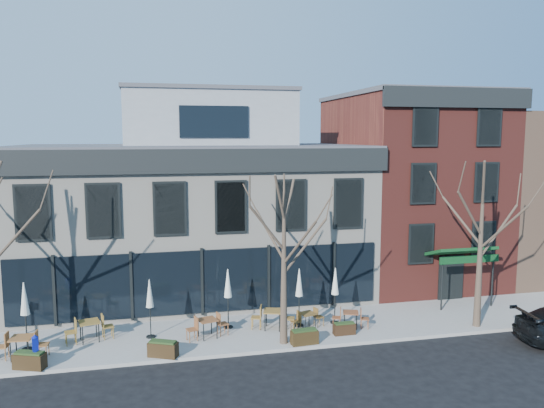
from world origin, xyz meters
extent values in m
plane|color=black|center=(0.00, 0.00, 0.00)|extent=(120.00, 120.00, 0.00)
cube|color=gray|center=(3.25, -2.15, 0.07)|extent=(33.50, 4.70, 0.15)
cube|color=beige|center=(0.00, 5.00, 4.00)|extent=(18.00, 10.00, 8.00)
cube|color=#47474C|center=(0.00, 5.00, 8.05)|extent=(18.30, 10.30, 0.30)
cube|color=black|center=(0.00, -0.12, 7.55)|extent=(18.30, 0.25, 1.10)
cube|color=black|center=(-9.12, 5.00, 7.55)|extent=(0.25, 10.30, 1.10)
cube|color=black|center=(0.00, -0.06, 1.90)|extent=(17.20, 0.12, 3.00)
cube|color=black|center=(-9.06, 4.00, 1.90)|extent=(0.12, 7.50, 3.00)
cube|color=gray|center=(1.00, 6.00, 9.60)|extent=(9.00, 6.50, 3.00)
cube|color=maroon|center=(13.00, 5.00, 5.50)|extent=(8.00, 10.00, 11.00)
cube|color=#47474C|center=(13.00, 5.00, 11.05)|extent=(8.20, 10.20, 0.25)
cube|color=black|center=(13.00, -0.12, 10.60)|extent=(8.20, 0.25, 1.00)
cube|color=#0C3516|center=(13.00, -0.85, 2.90)|extent=(3.20, 1.66, 0.67)
cube|color=black|center=(13.00, -0.05, 1.25)|extent=(1.40, 0.10, 2.50)
cube|color=#8C664C|center=(23.00, 6.00, 5.00)|extent=(12.00, 12.00, 10.00)
cylinder|color=#382B21|center=(-7.43, -3.01, 4.68)|extent=(2.23, 0.50, 2.48)
cone|color=#382B21|center=(3.00, -3.90, 3.67)|extent=(0.34, 0.34, 7.04)
cylinder|color=#382B21|center=(3.95, -3.73, 4.18)|extent=(2.00, 0.46, 2.21)
cylinder|color=#382B21|center=(2.60, -3.04, 4.59)|extent=(0.93, 1.84, 1.91)
cylinder|color=#382B21|center=(2.25, -4.17, 5.04)|extent=(1.61, 0.68, 1.97)
cylinder|color=#382B21|center=(3.40, -4.76, 4.51)|extent=(0.93, 1.83, 2.03)
cone|color=#382B21|center=(12.00, -3.90, 3.89)|extent=(0.34, 0.34, 7.48)
cylinder|color=#382B21|center=(13.01, -3.72, 4.43)|extent=(2.12, 0.48, 2.35)
cylinder|color=#382B21|center=(11.57, -2.99, 4.86)|extent=(0.98, 1.94, 2.03)
cylinder|color=#382B21|center=(11.20, -4.19, 5.35)|extent=(1.71, 0.71, 2.09)
cylinder|color=#382B21|center=(12.42, -4.81, 4.78)|extent=(0.98, 1.94, 2.16)
cylinder|color=#0B1998|center=(-6.52, -4.20, 0.49)|extent=(0.20, 0.20, 0.69)
cube|color=#0B1998|center=(-6.52, -4.20, 1.08)|extent=(0.25, 0.22, 0.49)
cone|color=#0B1998|center=(-6.52, -4.20, 1.37)|extent=(0.25, 0.25, 0.12)
cube|color=brown|center=(-7.22, -3.17, 0.98)|extent=(0.86, 0.86, 0.05)
cylinder|color=black|center=(-7.56, -3.47, 0.56)|extent=(0.05, 0.05, 0.82)
cylinder|color=black|center=(-6.92, -3.52, 0.56)|extent=(0.05, 0.05, 0.82)
cylinder|color=black|center=(-7.51, -2.83, 0.56)|extent=(0.05, 0.05, 0.82)
cylinder|color=black|center=(-6.87, -2.88, 0.56)|extent=(0.05, 0.05, 0.82)
cube|color=brown|center=(-4.88, -1.92, 0.99)|extent=(0.98, 0.98, 0.05)
cylinder|color=black|center=(-5.11, -2.31, 0.56)|extent=(0.05, 0.05, 0.82)
cylinder|color=black|center=(-4.48, -2.15, 0.56)|extent=(0.05, 0.05, 0.82)
cylinder|color=black|center=(-5.27, -1.69, 0.56)|extent=(0.05, 0.05, 0.82)
cylinder|color=black|center=(-4.65, -1.53, 0.56)|extent=(0.05, 0.05, 0.82)
cube|color=brown|center=(-0.02, -2.62, 0.94)|extent=(0.93, 0.93, 0.04)
cylinder|color=black|center=(-0.22, -2.99, 0.54)|extent=(0.04, 0.04, 0.77)
cylinder|color=black|center=(0.35, -2.82, 0.54)|extent=(0.04, 0.04, 0.77)
cylinder|color=black|center=(-0.39, -2.41, 0.54)|extent=(0.04, 0.04, 0.77)
cylinder|color=black|center=(0.18, -2.25, 0.54)|extent=(0.04, 0.04, 0.77)
cube|color=brown|center=(2.91, -2.24, 0.98)|extent=(1.00, 1.00, 0.05)
cylinder|color=black|center=(2.52, -2.45, 0.56)|extent=(0.05, 0.05, 0.82)
cylinder|color=black|center=(3.12, -2.64, 0.56)|extent=(0.05, 0.05, 0.82)
cylinder|color=black|center=(2.71, -1.84, 0.56)|extent=(0.05, 0.05, 0.82)
cylinder|color=black|center=(3.31, -2.03, 0.56)|extent=(0.05, 0.05, 0.82)
cube|color=brown|center=(4.44, -2.52, 0.84)|extent=(0.82, 0.82, 0.04)
cylinder|color=black|center=(4.26, -2.85, 0.49)|extent=(0.04, 0.04, 0.68)
cylinder|color=black|center=(4.77, -2.69, 0.49)|extent=(0.04, 0.04, 0.68)
cylinder|color=black|center=(4.11, -2.34, 0.49)|extent=(0.04, 0.04, 0.68)
cylinder|color=black|center=(4.61, -2.19, 0.49)|extent=(0.04, 0.04, 0.68)
cube|color=brown|center=(6.36, -2.83, 0.85)|extent=(0.86, 0.86, 0.04)
cylinder|color=black|center=(6.02, -2.99, 0.49)|extent=(0.04, 0.04, 0.69)
cylinder|color=black|center=(6.52, -3.17, 0.49)|extent=(0.04, 0.04, 0.69)
cylinder|color=black|center=(6.20, -2.49, 0.49)|extent=(0.04, 0.04, 0.69)
cylinder|color=black|center=(6.70, -2.67, 0.49)|extent=(0.04, 0.04, 0.69)
cylinder|color=black|center=(-7.22, -2.33, 0.18)|extent=(0.45, 0.45, 0.06)
cylinder|color=black|center=(-7.22, -2.33, 1.27)|extent=(0.05, 0.05, 2.23)
cone|color=beige|center=(-7.22, -2.33, 2.28)|extent=(0.36, 0.36, 1.32)
cylinder|color=black|center=(-2.38, -2.05, 0.18)|extent=(0.41, 0.41, 0.06)
cylinder|color=black|center=(-2.38, -2.05, 1.16)|extent=(0.05, 0.05, 2.03)
cone|color=beige|center=(-2.38, -2.05, 2.08)|extent=(0.33, 0.33, 1.20)
cylinder|color=black|center=(1.00, -1.66, 0.18)|extent=(0.43, 0.43, 0.06)
cylinder|color=black|center=(1.00, -1.66, 1.23)|extent=(0.05, 0.05, 2.16)
cone|color=silver|center=(1.00, -1.66, 2.21)|extent=(0.35, 0.35, 1.27)
cylinder|color=black|center=(4.16, -2.12, 0.18)|extent=(0.42, 0.42, 0.06)
cylinder|color=black|center=(4.16, -2.12, 1.21)|extent=(0.05, 0.05, 2.12)
cone|color=silver|center=(4.16, -2.12, 2.17)|extent=(0.35, 0.35, 1.25)
cylinder|color=black|center=(5.85, -2.14, 0.18)|extent=(0.41, 0.41, 0.06)
cylinder|color=black|center=(5.85, -2.14, 1.19)|extent=(0.05, 0.05, 2.07)
cone|color=silver|center=(5.85, -2.14, 2.13)|extent=(0.34, 0.34, 1.22)
cube|color=black|center=(-6.74, -4.20, 0.44)|extent=(1.24, 0.83, 0.57)
cube|color=#1E3314|center=(-6.74, -4.20, 0.75)|extent=(1.10, 0.71, 0.09)
cube|color=black|center=(-1.92, -4.20, 0.44)|extent=(1.23, 0.89, 0.57)
cube|color=#1E3314|center=(-1.92, -4.20, 0.74)|extent=(1.08, 0.76, 0.09)
cube|color=#312310|center=(3.81, -4.20, 0.43)|extent=(1.15, 0.54, 0.56)
cube|color=#1E3314|center=(3.81, -4.20, 0.73)|extent=(1.04, 0.44, 0.09)
cube|color=black|center=(5.79, -3.55, 0.39)|extent=(0.95, 0.39, 0.47)
cube|color=#1E3314|center=(5.79, -3.55, 0.64)|extent=(0.86, 0.32, 0.08)
camera|label=1|loc=(-2.14, -24.35, 8.67)|focal=35.00mm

